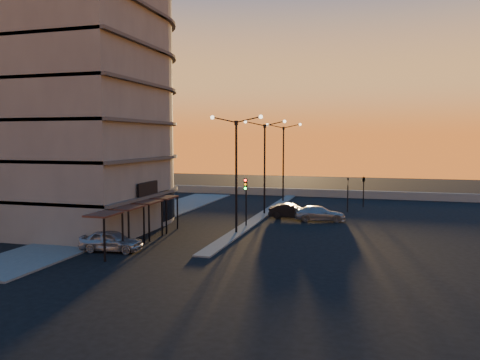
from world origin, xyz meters
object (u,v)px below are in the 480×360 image
object	(u,v)px
traffic_light_main	(246,194)
car_wagon	(320,214)
car_hatchback	(111,241)
car_sedan	(291,211)
streetlamp_mid	(265,159)

from	to	relation	value
traffic_light_main	car_wagon	world-z (taller)	traffic_light_main
car_hatchback	car_sedan	xyz separation A→B (m)	(9.48, 16.48, -0.04)
streetlamp_mid	car_hatchback	world-z (taller)	streetlamp_mid
streetlamp_mid	car_wagon	distance (m)	7.91
car_hatchback	car_wagon	xyz separation A→B (m)	(12.30, 15.81, -0.04)
car_sedan	car_wagon	distance (m)	2.90
car_hatchback	car_wagon	world-z (taller)	car_hatchback
car_hatchback	car_wagon	distance (m)	20.03
car_sedan	car_wagon	size ratio (longest dim) A/B	0.88
streetlamp_mid	traffic_light_main	xyz separation A→B (m)	(0.00, -7.13, -2.70)
car_hatchback	car_sedan	distance (m)	19.01
traffic_light_main	car_sedan	world-z (taller)	traffic_light_main
car_sedan	car_wagon	bearing A→B (deg)	-106.15
traffic_light_main	car_wagon	xyz separation A→B (m)	(5.80, 4.90, -2.20)
car_sedan	car_wagon	xyz separation A→B (m)	(2.82, -0.67, 0.00)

